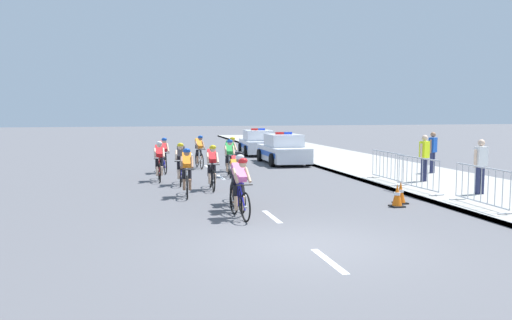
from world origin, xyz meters
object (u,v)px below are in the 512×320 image
(traffic_cone_mid, at_px, (397,196))
(crowd_barrier_rear, at_px, (387,167))
(cyclist_eighth, at_px, (229,157))
(cyclist_fourth, at_px, (187,171))
(spectator_middle, at_px, (481,163))
(cyclist_third, at_px, (238,177))
(cyclist_seventh, at_px, (159,160))
(cyclist_tenth, at_px, (164,155))
(police_car_second, at_px, (258,143))
(crowd_barrier_middle, at_px, (417,174))
(police_car_nearest, at_px, (283,150))
(crowd_barrier_front, at_px, (481,187))
(cyclist_sixth, at_px, (181,163))
(cyclist_second, at_px, (238,181))
(cyclist_fifth, at_px, (212,166))
(cyclist_lead, at_px, (240,187))
(cyclist_ninth, at_px, (231,154))
(traffic_cone_near, at_px, (401,193))
(spectator_closest, at_px, (424,155))
(spectator_back, at_px, (433,149))
(cyclist_eleventh, at_px, (199,151))

(traffic_cone_mid, bearing_deg, crowd_barrier_rear, 66.50)
(cyclist_eighth, distance_m, crowd_barrier_rear, 6.22)
(cyclist_fourth, xyz_separation_m, spectator_middle, (8.68, -2.26, 0.30))
(cyclist_third, height_order, cyclist_seventh, same)
(cyclist_tenth, distance_m, police_car_second, 10.28)
(cyclist_third, distance_m, crowd_barrier_middle, 5.91)
(police_car_nearest, distance_m, crowd_barrier_front, 13.33)
(crowd_barrier_middle, bearing_deg, crowd_barrier_rear, 87.40)
(cyclist_sixth, distance_m, crowd_barrier_middle, 8.12)
(police_car_nearest, bearing_deg, cyclist_third, -112.32)
(cyclist_second, bearing_deg, cyclist_fifth, 91.97)
(cyclist_lead, relative_size, cyclist_tenth, 1.00)
(cyclist_sixth, relative_size, spectator_middle, 1.03)
(cyclist_lead, distance_m, cyclist_tenth, 10.11)
(cyclist_tenth, relative_size, crowd_barrier_middle, 0.74)
(cyclist_tenth, distance_m, traffic_cone_mid, 11.19)
(cyclist_ninth, distance_m, traffic_cone_near, 9.59)
(cyclist_eighth, distance_m, spectator_closest, 7.47)
(cyclist_eighth, xyz_separation_m, crowd_barrier_front, (5.25, -8.62, -0.14))
(cyclist_fourth, bearing_deg, cyclist_fifth, 52.85)
(cyclist_second, bearing_deg, cyclist_eighth, 81.71)
(cyclist_seventh, distance_m, spectator_back, 10.98)
(crowd_barrier_rear, relative_size, spectator_closest, 1.39)
(cyclist_lead, height_order, cyclist_tenth, same)
(police_car_second, xyz_separation_m, crowd_barrier_rear, (1.59, -13.70, -0.03))
(crowd_barrier_front, bearing_deg, police_car_nearest, 97.24)
(cyclist_third, relative_size, cyclist_fifth, 1.00)
(cyclist_seventh, distance_m, cyclist_ninth, 4.06)
(police_car_second, bearing_deg, spectator_middle, -80.07)
(cyclist_eighth, height_order, police_car_second, police_car_second)
(cyclist_ninth, xyz_separation_m, crowd_barrier_rear, (4.76, -5.32, -0.14))
(spectator_middle, bearing_deg, cyclist_tenth, 136.09)
(cyclist_second, xyz_separation_m, cyclist_ninth, (1.43, 8.93, 0.00))
(crowd_barrier_rear, distance_m, traffic_cone_near, 3.95)
(cyclist_third, height_order, cyclist_eighth, same)
(cyclist_fifth, bearing_deg, cyclist_eighth, 70.29)
(crowd_barrier_front, xyz_separation_m, spectator_back, (2.88, 7.03, 0.44))
(crowd_barrier_rear, xyz_separation_m, spectator_middle, (1.39, -3.32, 0.44))
(cyclist_fourth, relative_size, cyclist_fifth, 1.00)
(cyclist_fourth, bearing_deg, cyclist_lead, -74.89)
(cyclist_fourth, distance_m, cyclist_sixth, 2.69)
(police_car_nearest, distance_m, traffic_cone_near, 11.75)
(spectator_closest, bearing_deg, traffic_cone_near, -129.17)
(police_car_nearest, bearing_deg, cyclist_fourth, -121.95)
(cyclist_fourth, bearing_deg, cyclist_second, -66.73)
(cyclist_eighth, xyz_separation_m, police_car_second, (3.57, 10.23, -0.11))
(cyclist_eleventh, relative_size, crowd_barrier_front, 0.74)
(cyclist_tenth, xyz_separation_m, spectator_middle, (9.06, -8.72, 0.30))
(cyclist_sixth, height_order, spectator_middle, spectator_middle)
(cyclist_sixth, xyz_separation_m, crowd_barrier_front, (7.34, -6.77, -0.14))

